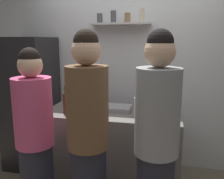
{
  "coord_description": "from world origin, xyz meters",
  "views": [
    {
      "loc": [
        0.45,
        -2.0,
        1.7
      ],
      "look_at": [
        -0.12,
        0.52,
        1.17
      ],
      "focal_mm": 38.92,
      "sensor_mm": 36.0,
      "label": 1
    }
  ],
  "objects_px": {
    "wine_bottle_pale_glass": "(158,109)",
    "water_bottle_plastic": "(139,107)",
    "person_grey_hoodie": "(156,147)",
    "utensil_holder": "(78,107)",
    "refrigerator": "(31,103)",
    "baking_pan": "(116,108)",
    "person_pink_top": "(35,141)",
    "wine_bottle_amber_glass": "(66,103)",
    "person_brown_jacket": "(88,140)"
  },
  "relations": [
    {
      "from": "water_bottle_plastic",
      "to": "refrigerator",
      "type": "bearing_deg",
      "value": 162.5
    },
    {
      "from": "refrigerator",
      "to": "wine_bottle_amber_glass",
      "type": "distance_m",
      "value": 0.91
    },
    {
      "from": "baking_pan",
      "to": "wine_bottle_amber_glass",
      "type": "xyz_separation_m",
      "value": [
        -0.49,
        -0.24,
        0.1
      ]
    },
    {
      "from": "wine_bottle_amber_glass",
      "to": "water_bottle_plastic",
      "type": "relative_size",
      "value": 1.29
    },
    {
      "from": "wine_bottle_amber_glass",
      "to": "person_brown_jacket",
      "type": "bearing_deg",
      "value": -52.86
    },
    {
      "from": "baking_pan",
      "to": "person_pink_top",
      "type": "height_order",
      "value": "person_pink_top"
    },
    {
      "from": "wine_bottle_pale_glass",
      "to": "person_pink_top",
      "type": "bearing_deg",
      "value": -157.83
    },
    {
      "from": "utensil_holder",
      "to": "person_pink_top",
      "type": "bearing_deg",
      "value": -107.54
    },
    {
      "from": "person_brown_jacket",
      "to": "person_grey_hoodie",
      "type": "bearing_deg",
      "value": 132.01
    },
    {
      "from": "person_grey_hoodie",
      "to": "baking_pan",
      "type": "bearing_deg",
      "value": -91.78
    },
    {
      "from": "water_bottle_plastic",
      "to": "person_pink_top",
      "type": "distance_m",
      "value": 1.04
    },
    {
      "from": "utensil_holder",
      "to": "person_brown_jacket",
      "type": "distance_m",
      "value": 0.75
    },
    {
      "from": "person_grey_hoodie",
      "to": "utensil_holder",
      "type": "bearing_deg",
      "value": -69.66
    },
    {
      "from": "water_bottle_plastic",
      "to": "baking_pan",
      "type": "bearing_deg",
      "value": 143.57
    },
    {
      "from": "wine_bottle_pale_glass",
      "to": "wine_bottle_amber_glass",
      "type": "relative_size",
      "value": 1.03
    },
    {
      "from": "refrigerator",
      "to": "person_pink_top",
      "type": "relative_size",
      "value": 1.06
    },
    {
      "from": "wine_bottle_pale_glass",
      "to": "wine_bottle_amber_glass",
      "type": "distance_m",
      "value": 0.97
    },
    {
      "from": "person_brown_jacket",
      "to": "utensil_holder",
      "type": "bearing_deg",
      "value": -111.97
    },
    {
      "from": "water_bottle_plastic",
      "to": "person_brown_jacket",
      "type": "xyz_separation_m",
      "value": [
        -0.34,
        -0.6,
        -0.14
      ]
    },
    {
      "from": "baking_pan",
      "to": "person_grey_hoodie",
      "type": "xyz_separation_m",
      "value": [
        0.48,
        -0.8,
        -0.06
      ]
    },
    {
      "from": "wine_bottle_amber_glass",
      "to": "person_brown_jacket",
      "type": "distance_m",
      "value": 0.72
    },
    {
      "from": "person_pink_top",
      "to": "wine_bottle_pale_glass",
      "type": "bearing_deg",
      "value": -20.0
    },
    {
      "from": "refrigerator",
      "to": "wine_bottle_pale_glass",
      "type": "bearing_deg",
      "value": -18.46
    },
    {
      "from": "water_bottle_plastic",
      "to": "person_grey_hoodie",
      "type": "xyz_separation_m",
      "value": [
        0.21,
        -0.6,
        -0.14
      ]
    },
    {
      "from": "refrigerator",
      "to": "baking_pan",
      "type": "relative_size",
      "value": 5.1
    },
    {
      "from": "utensil_holder",
      "to": "wine_bottle_amber_glass",
      "type": "xyz_separation_m",
      "value": [
        -0.09,
        -0.1,
        0.07
      ]
    },
    {
      "from": "person_grey_hoodie",
      "to": "wine_bottle_pale_glass",
      "type": "bearing_deg",
      "value": -122.29
    },
    {
      "from": "person_grey_hoodie",
      "to": "person_pink_top",
      "type": "distance_m",
      "value": 1.08
    },
    {
      "from": "utensil_holder",
      "to": "person_pink_top",
      "type": "height_order",
      "value": "person_pink_top"
    },
    {
      "from": "utensil_holder",
      "to": "person_grey_hoodie",
      "type": "xyz_separation_m",
      "value": [
        0.89,
        -0.66,
        -0.08
      ]
    },
    {
      "from": "baking_pan",
      "to": "person_pink_top",
      "type": "xyz_separation_m",
      "value": [
        -0.59,
        -0.73,
        -0.14
      ]
    },
    {
      "from": "baking_pan",
      "to": "utensil_holder",
      "type": "bearing_deg",
      "value": -160.97
    },
    {
      "from": "utensil_holder",
      "to": "refrigerator",
      "type": "bearing_deg",
      "value": 153.61
    },
    {
      "from": "wine_bottle_amber_glass",
      "to": "person_brown_jacket",
      "type": "relative_size",
      "value": 0.18
    },
    {
      "from": "refrigerator",
      "to": "wine_bottle_pale_glass",
      "type": "xyz_separation_m",
      "value": [
        1.7,
        -0.57,
        0.18
      ]
    },
    {
      "from": "refrigerator",
      "to": "person_brown_jacket",
      "type": "distance_m",
      "value": 1.58
    },
    {
      "from": "wine_bottle_pale_glass",
      "to": "water_bottle_plastic",
      "type": "relative_size",
      "value": 1.33
    },
    {
      "from": "refrigerator",
      "to": "water_bottle_plastic",
      "type": "xyz_separation_m",
      "value": [
        1.5,
        -0.47,
        0.17
      ]
    },
    {
      "from": "refrigerator",
      "to": "water_bottle_plastic",
      "type": "bearing_deg",
      "value": -17.5
    },
    {
      "from": "wine_bottle_pale_glass",
      "to": "baking_pan",
      "type": "bearing_deg",
      "value": 147.98
    },
    {
      "from": "water_bottle_plastic",
      "to": "wine_bottle_pale_glass",
      "type": "bearing_deg",
      "value": -25.24
    },
    {
      "from": "water_bottle_plastic",
      "to": "person_pink_top",
      "type": "relative_size",
      "value": 0.15
    },
    {
      "from": "wine_bottle_amber_glass",
      "to": "person_grey_hoodie",
      "type": "distance_m",
      "value": 1.14
    },
    {
      "from": "refrigerator",
      "to": "baking_pan",
      "type": "xyz_separation_m",
      "value": [
        1.23,
        -0.27,
        0.08
      ]
    },
    {
      "from": "baking_pan",
      "to": "person_grey_hoodie",
      "type": "height_order",
      "value": "person_grey_hoodie"
    },
    {
      "from": "wine_bottle_pale_glass",
      "to": "water_bottle_plastic",
      "type": "distance_m",
      "value": 0.22
    },
    {
      "from": "refrigerator",
      "to": "utensil_holder",
      "type": "distance_m",
      "value": 0.93
    },
    {
      "from": "wine_bottle_amber_glass",
      "to": "refrigerator",
      "type": "bearing_deg",
      "value": 145.07
    },
    {
      "from": "wine_bottle_amber_glass",
      "to": "water_bottle_plastic",
      "type": "xyz_separation_m",
      "value": [
        0.77,
        0.04,
        -0.01
      ]
    },
    {
      "from": "person_grey_hoodie",
      "to": "person_brown_jacket",
      "type": "distance_m",
      "value": 0.55
    }
  ]
}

